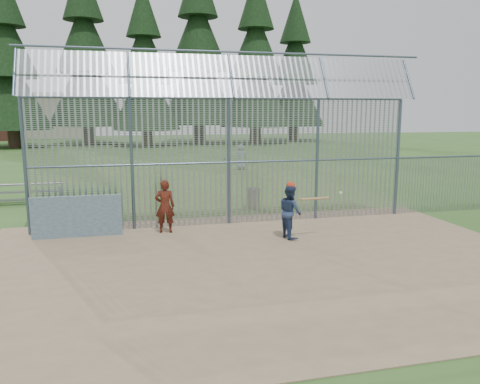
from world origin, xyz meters
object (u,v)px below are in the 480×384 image
object	(u,v)px
onlooker	(165,206)
trash_can	(253,198)
bleacher	(24,193)
batter	(290,211)
dugout_wall	(77,217)

from	to	relation	value
onlooker	trash_can	xyz separation A→B (m)	(3.50, 2.89, -0.44)
bleacher	batter	bearing A→B (deg)	-41.04
dugout_wall	batter	world-z (taller)	batter
onlooker	bleacher	distance (m)	7.84
trash_can	bleacher	xyz separation A→B (m)	(-8.58, 3.08, 0.03)
batter	onlooker	distance (m)	3.71
dugout_wall	trash_can	size ratio (longest dim) A/B	3.05
onlooker	trash_can	bearing A→B (deg)	-133.78
batter	bleacher	bearing A→B (deg)	39.86
trash_can	bleacher	bearing A→B (deg)	160.26
dugout_wall	trash_can	distance (m)	6.63
onlooker	trash_can	size ratio (longest dim) A/B	1.94
trash_can	onlooker	bearing A→B (deg)	-140.44
dugout_wall	onlooker	xyz separation A→B (m)	(2.50, -0.08, 0.20)
dugout_wall	batter	xyz separation A→B (m)	(5.92, -1.51, 0.16)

